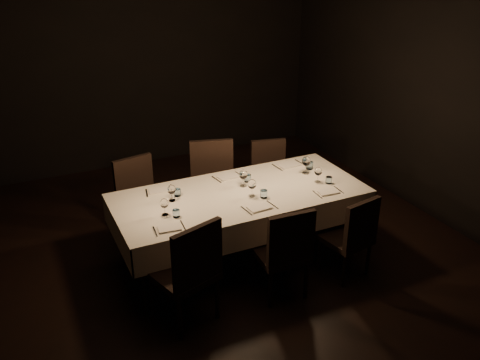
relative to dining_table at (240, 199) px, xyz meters
name	(u,v)px	position (x,y,z in m)	size (l,w,h in m)	color
room	(240,122)	(0.00, 0.00, 0.81)	(5.01, 6.01, 3.01)	black
dining_table	(240,199)	(0.00, 0.00, 0.00)	(2.52, 1.12, 0.76)	black
chair_near_left	(189,269)	(-0.82, -0.74, -0.14)	(0.61, 0.61, 1.01)	black
place_setting_near_left	(168,213)	(-0.82, -0.22, 0.14)	(0.30, 0.39, 0.16)	silver
chair_near_center	(285,249)	(0.08, -0.77, -0.17)	(0.47, 0.47, 0.93)	black
place_setting_near_center	(257,193)	(0.08, -0.22, 0.15)	(0.33, 0.40, 0.18)	silver
chair_near_right	(352,234)	(0.83, -0.78, -0.20)	(0.49, 0.49, 0.88)	black
place_setting_near_right	(324,180)	(0.85, -0.22, 0.14)	(0.30, 0.39, 0.17)	silver
chair_far_left	(139,196)	(-0.82, 0.85, -0.17)	(0.53, 0.53, 0.93)	black
place_setting_far_left	(169,191)	(-0.67, 0.22, 0.14)	(0.32, 0.39, 0.17)	silver
chair_far_center	(214,183)	(0.01, 0.73, -0.13)	(0.60, 0.60, 1.03)	black
place_setting_far_center	(240,176)	(0.10, 0.22, 0.15)	(0.33, 0.40, 0.18)	silver
chair_far_right	(270,173)	(0.80, 0.82, -0.19)	(0.51, 0.51, 0.89)	black
place_setting_far_right	(302,163)	(0.85, 0.22, 0.15)	(0.36, 0.42, 0.20)	silver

